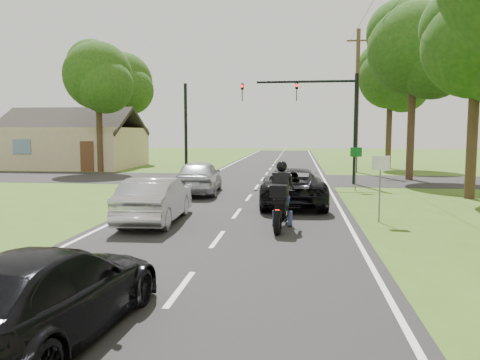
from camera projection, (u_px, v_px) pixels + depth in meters
name	position (u px, v px, depth m)	size (l,w,h in m)	color
ground	(218.00, 240.00, 12.51)	(140.00, 140.00, 0.00)	#3D5919
road	(253.00, 192.00, 22.38)	(8.00, 100.00, 0.01)	black
cross_road	(262.00, 179.00, 28.30)	(60.00, 7.00, 0.01)	black
motorcycle_rider	(281.00, 202.00, 13.72)	(0.70, 2.39, 2.06)	black
dark_suv	(293.00, 186.00, 18.30)	(2.42, 5.26, 1.46)	black
silver_sedan	(155.00, 200.00, 14.79)	(1.52, 4.35, 1.43)	#B0B1B5
silver_suv	(199.00, 177.00, 21.71)	(1.84, 4.57, 1.56)	#B0B2B9
dark_car_behind	(47.00, 293.00, 6.43)	(1.81, 4.46, 1.29)	black
traffic_signal	(321.00, 109.00, 25.50)	(6.38, 0.44, 6.00)	black
signal_pole_far	(186.00, 130.00, 30.61)	(0.20, 0.20, 6.00)	black
utility_pole_far	(357.00, 100.00, 32.95)	(1.60, 0.28, 10.00)	brown
sign_white	(380.00, 172.00, 14.71)	(0.55, 0.07, 2.12)	slate
sign_green	(356.00, 158.00, 22.59)	(0.55, 0.07, 2.12)	slate
tree_row_d	(420.00, 53.00, 27.18)	(5.76, 5.58, 10.45)	#332316
tree_row_e	(395.00, 80.00, 36.10)	(5.28, 5.12, 9.61)	#332316
tree_left_near	(100.00, 79.00, 32.80)	(5.12, 4.96, 9.22)	#332316
tree_left_far	(125.00, 85.00, 42.83)	(5.76, 5.58, 10.14)	#332316
house	(74.00, 145.00, 37.98)	(10.20, 8.00, 4.84)	tan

